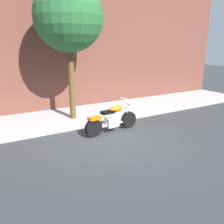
{
  "coord_description": "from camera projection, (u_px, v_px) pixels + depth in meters",
  "views": [
    {
      "loc": [
        -3.5,
        -6.13,
        2.91
      ],
      "look_at": [
        0.36,
        0.51,
        0.73
      ],
      "focal_mm": 36.98,
      "sensor_mm": 36.0,
      "label": 1
    }
  ],
  "objects": [
    {
      "name": "ground_plane",
      "position": [
        110.0,
        138.0,
        7.58
      ],
      "size": [
        60.0,
        60.0,
        0.0
      ],
      "primitive_type": "plane",
      "color": "#303335"
    },
    {
      "name": "sidewalk",
      "position": [
        79.0,
        116.0,
        9.81
      ],
      "size": [
        18.81,
        2.74,
        0.14
      ],
      "primitive_type": "cube",
      "color": "#A5A5A5",
      "rests_on": "ground"
    },
    {
      "name": "motorcycle",
      "position": [
        112.0,
        120.0,
        8.07
      ],
      "size": [
        2.13,
        0.7,
        1.11
      ],
      "color": "black",
      "rests_on": "ground"
    },
    {
      "name": "building_facade",
      "position": [
        61.0,
        11.0,
        9.98
      ],
      "size": [
        18.81,
        0.5,
        8.76
      ],
      "primitive_type": "cube",
      "color": "brown",
      "rests_on": "ground"
    },
    {
      "name": "street_tree",
      "position": [
        69.0,
        17.0,
        8.27
      ],
      "size": [
        2.53,
        2.53,
        5.21
      ],
      "color": "brown",
      "rests_on": "ground"
    }
  ]
}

